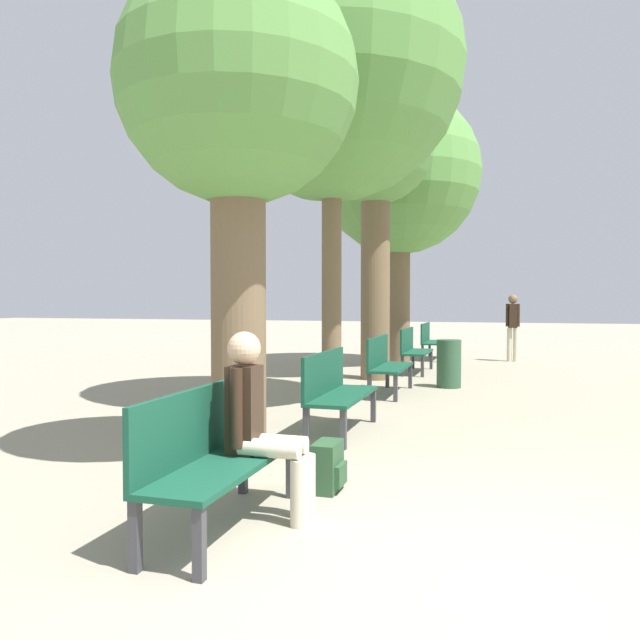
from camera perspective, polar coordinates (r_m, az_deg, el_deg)
The scene contains 14 objects.
ground_plane at distance 3.79m, azimuth 14.21°, elevation -21.84°, with size 80.00×80.00×0.00m, color gray.
bench_row_0 at distance 4.30m, azimuth -9.92°, elevation -11.56°, with size 0.49×1.57×0.93m.
bench_row_1 at distance 7.16m, azimuth 1.32°, elevation -6.14°, with size 0.49×1.57×0.93m.
bench_row_2 at distance 10.16m, azimuth 5.97°, elevation -3.78°, with size 0.49×1.57×0.93m.
bench_row_3 at distance 13.20m, azimuth 8.47°, elevation -2.50°, with size 0.49×1.57×0.93m.
bench_row_4 at distance 16.27m, azimuth 10.03°, elevation -1.69°, with size 0.49×1.57×0.93m.
tree_row_0 at distance 6.19m, azimuth -7.55°, elevation 19.58°, with size 2.26×2.26×4.67m.
tree_row_1 at distance 9.55m, azimuth 1.08°, elevation 21.95°, with size 3.76×3.76×6.70m.
tree_row_2 at distance 12.29m, azimuth 5.11°, elevation 14.55°, with size 2.24×2.24×5.59m.
tree_row_3 at distance 14.98m, azimuth 7.28°, elevation 12.96°, with size 3.74×3.74×6.33m.
person_seated at distance 4.40m, azimuth -5.51°, elevation -9.05°, with size 0.61×0.35×1.30m.
backpack at distance 5.10m, azimuth 0.73°, elevation -13.27°, with size 0.23×0.35×0.39m.
pedestrian_near at distance 16.11m, azimuth 17.21°, elevation -0.27°, with size 0.34×0.25×1.66m.
trash_bin at distance 11.07m, azimuth 11.70°, elevation -3.92°, with size 0.42×0.42×0.83m.
Camera 1 is at (0.14, -3.47, 1.52)m, focal length 35.00 mm.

